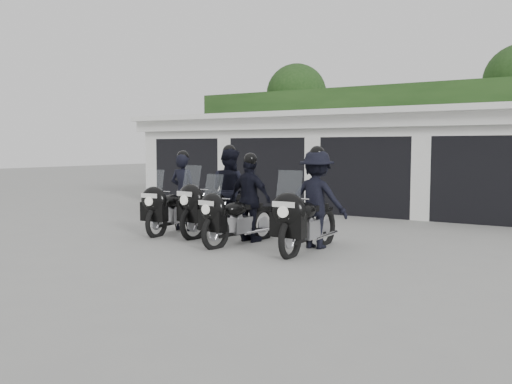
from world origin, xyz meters
The scene contains 7 objects.
ground centered at (0.00, 0.00, 0.00)m, with size 80.00×80.00×0.00m, color gray.
garage_block centered at (0.00, 8.06, 1.42)m, with size 16.40×6.80×2.96m.
background_vegetation centered at (0.37, 12.92, 2.77)m, with size 20.00×3.90×5.80m.
police_bike_a centered at (-2.65, 0.62, 0.75)m, with size 0.77×2.18×1.90m.
police_bike_b centered at (-1.58, 0.95, 0.86)m, with size 1.03×2.33×2.03m.
police_bike_c centered at (-0.58, 0.26, 0.79)m, with size 1.09×2.12×1.86m.
police_bike_d centered at (0.89, 0.33, 0.85)m, with size 1.20×2.30×2.00m.
Camera 1 is at (5.23, -8.78, 1.91)m, focal length 38.00 mm.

